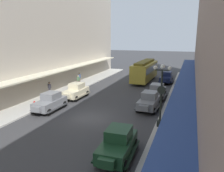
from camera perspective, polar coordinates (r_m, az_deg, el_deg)
ground_plane at (r=20.78m, az=-5.71°, el=-8.30°), size 200.00×200.00×0.00m
sidewalk_left at (r=24.79m, az=-21.63°, el=-5.47°), size 3.00×60.00×0.15m
sidewalk_right at (r=18.96m, az=15.58°, el=-10.60°), size 3.00×60.00×0.15m
building_row_right at (r=17.61m, az=26.70°, el=16.78°), size 4.30×60.00×18.14m
parked_car_0 at (r=23.37m, az=-15.76°, el=-3.89°), size 2.16×4.27×1.84m
parked_car_1 at (r=27.34m, az=-9.32°, el=-1.17°), size 2.22×4.29×1.84m
parked_car_2 at (r=14.19m, az=1.52°, el=-14.49°), size 2.25×4.30×1.84m
parked_car_3 at (r=37.03m, az=13.92°, el=2.26°), size 2.25×4.30×1.84m
parked_car_4 at (r=27.39m, az=11.59°, el=-1.24°), size 2.16×4.27×1.84m
parked_car_5 at (r=23.14m, az=9.54°, el=-3.74°), size 2.27×4.31×1.84m
streetcar at (r=37.44m, az=8.48°, el=4.10°), size 2.76×9.66×3.46m
lamp_post_with_clock at (r=18.09m, az=12.65°, el=-1.82°), size 1.42×0.44×5.16m
fire_hydrant at (r=24.03m, az=-19.41°, el=-4.63°), size 0.24×0.24×0.82m
pedestrian_0 at (r=30.20m, az=18.96°, el=-0.25°), size 0.36×0.28×1.67m
pedestrian_1 at (r=33.31m, az=-8.72°, el=1.43°), size 0.36×0.24×1.64m
pedestrian_2 at (r=35.29m, az=-8.43°, el=2.11°), size 0.36×0.28×1.67m
pedestrian_3 at (r=28.96m, az=-15.89°, el=-0.58°), size 0.36×0.28×1.67m
pedestrian_4 at (r=33.67m, az=16.97°, el=1.17°), size 0.36×0.28×1.67m
pedestrian_5 at (r=31.26m, az=17.83°, el=0.26°), size 0.36×0.28×1.67m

